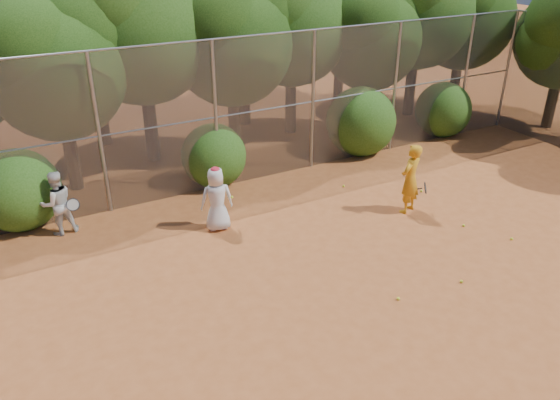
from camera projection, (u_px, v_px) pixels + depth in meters
ground at (384, 287)px, 10.94m from camera, size 80.00×80.00×0.00m
fence_back at (246, 111)px, 14.68m from camera, size 20.05×0.09×4.03m
tree_2 at (55, 57)px, 13.56m from camera, size 3.99×3.47×5.47m
tree_3 at (140, 11)px, 15.07m from camera, size 4.89×4.26×6.70m
tree_4 at (232, 31)px, 15.96m from camera, size 4.19×3.64×5.73m
tree_5 at (292, 12)px, 17.54m from camera, size 4.51×3.92×6.17m
tree_6 at (372, 29)px, 18.08m from camera, size 3.86×3.36×5.29m
tree_8 at (466, 8)px, 20.11m from camera, size 4.25×3.70×5.82m
tree_11 at (243, 4)px, 18.31m from camera, size 4.64×4.03×6.35m
bush_0 at (17, 186)px, 12.84m from camera, size 2.00×2.00×2.00m
bush_1 at (214, 153)px, 15.05m from camera, size 1.80×1.80×1.80m
bush_2 at (361, 118)px, 17.12m from camera, size 2.20×2.20×2.20m
bush_3 at (444, 107)px, 18.69m from camera, size 1.90×1.90×1.90m
player_yellow at (410, 179)px, 13.49m from camera, size 0.87×0.66×1.79m
player_teen at (217, 199)px, 12.73m from camera, size 0.86×0.65×1.59m
player_white at (57, 203)px, 12.55m from camera, size 0.87×0.74×1.56m
ball_0 at (512, 239)px, 12.57m from camera, size 0.07×0.07×0.07m
ball_1 at (421, 191)px, 14.86m from camera, size 0.07×0.07×0.07m
ball_2 at (461, 281)px, 11.06m from camera, size 0.07×0.07×0.07m
ball_3 at (464, 225)px, 13.14m from camera, size 0.07×0.07×0.07m
ball_4 at (398, 299)px, 10.54m from camera, size 0.07×0.07×0.07m
ball_5 at (344, 186)px, 15.15m from camera, size 0.07×0.07×0.07m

